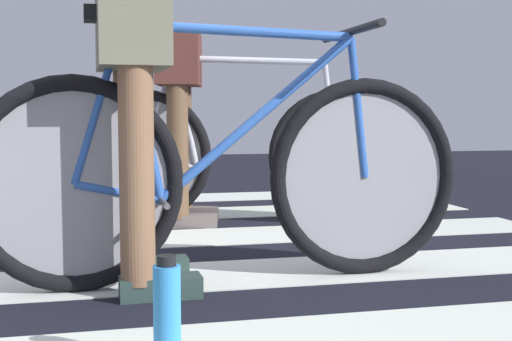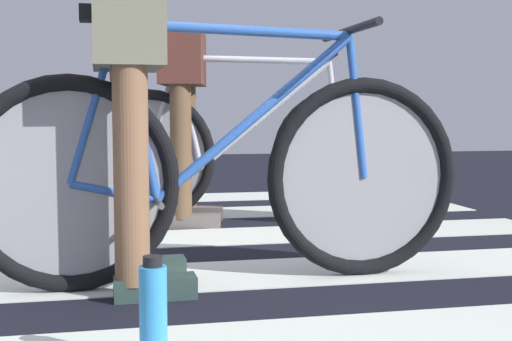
{
  "view_description": "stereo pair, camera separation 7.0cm",
  "coord_description": "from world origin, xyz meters",
  "px_view_note": "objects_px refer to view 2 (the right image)",
  "views": [
    {
      "loc": [
        0.32,
        -2.64,
        0.61
      ],
      "look_at": [
        0.95,
        0.06,
        0.37
      ],
      "focal_mm": 47.6,
      "sensor_mm": 36.0,
      "label": 1
    },
    {
      "loc": [
        0.39,
        -2.64,
        0.61
      ],
      "look_at": [
        0.95,
        0.06,
        0.37
      ],
      "focal_mm": 47.6,
      "sensor_mm": 36.0,
      "label": 2
    }
  ],
  "objects_px": {
    "bicycle_1_of_2": "(223,173)",
    "cyclist_2_of_2": "(184,100)",
    "cyclist_1_of_2": "(129,92)",
    "water_bottle": "(153,315)",
    "bicycle_2_of_2": "(243,152)"
  },
  "relations": [
    {
      "from": "cyclist_2_of_2",
      "to": "water_bottle",
      "type": "distance_m",
      "value": 2.14
    },
    {
      "from": "bicycle_1_of_2",
      "to": "bicycle_2_of_2",
      "type": "bearing_deg",
      "value": 74.89
    },
    {
      "from": "bicycle_1_of_2",
      "to": "cyclist_1_of_2",
      "type": "bearing_deg",
      "value": 180.0
    },
    {
      "from": "bicycle_1_of_2",
      "to": "cyclist_2_of_2",
      "type": "height_order",
      "value": "cyclist_2_of_2"
    },
    {
      "from": "cyclist_2_of_2",
      "to": "bicycle_1_of_2",
      "type": "bearing_deg",
      "value": -78.69
    },
    {
      "from": "cyclist_1_of_2",
      "to": "cyclist_2_of_2",
      "type": "bearing_deg",
      "value": 75.33
    },
    {
      "from": "cyclist_1_of_2",
      "to": "bicycle_2_of_2",
      "type": "height_order",
      "value": "cyclist_1_of_2"
    },
    {
      "from": "cyclist_1_of_2",
      "to": "water_bottle",
      "type": "distance_m",
      "value": 0.91
    },
    {
      "from": "cyclist_1_of_2",
      "to": "water_bottle",
      "type": "height_order",
      "value": "cyclist_1_of_2"
    },
    {
      "from": "bicycle_2_of_2",
      "to": "water_bottle",
      "type": "relative_size",
      "value": 6.51
    },
    {
      "from": "bicycle_2_of_2",
      "to": "cyclist_2_of_2",
      "type": "xyz_separation_m",
      "value": [
        -0.3,
        0.06,
        0.27
      ]
    },
    {
      "from": "cyclist_1_of_2",
      "to": "cyclist_2_of_2",
      "type": "relative_size",
      "value": 1.0
    },
    {
      "from": "bicycle_1_of_2",
      "to": "cyclist_2_of_2",
      "type": "bearing_deg",
      "value": 88.59
    },
    {
      "from": "bicycle_1_of_2",
      "to": "cyclist_1_of_2",
      "type": "relative_size",
      "value": 1.71
    },
    {
      "from": "cyclist_1_of_2",
      "to": "water_bottle",
      "type": "bearing_deg",
      "value": -89.03
    }
  ]
}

